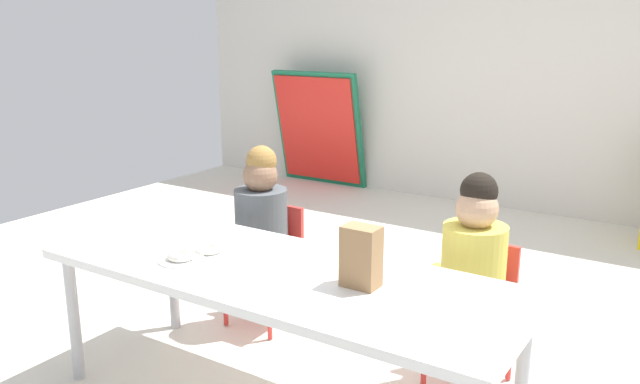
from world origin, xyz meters
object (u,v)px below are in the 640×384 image
Objects in this scene: folded_activity_table at (319,129)px; donut_powdered_loose at (209,248)px; donut_powdered_on_plate at (181,255)px; paper_plate_near_edge at (181,260)px; craft_table at (278,281)px; seated_child_middle_seat at (474,261)px; paper_bag_brown at (361,257)px; seated_child_near_camera at (262,219)px.

donut_powdered_loose is (1.57, -3.25, 0.07)m from folded_activity_table.
paper_plate_near_edge is at bearing 0.00° from donut_powdered_on_plate.
craft_table is 1.74× the size of folded_activity_table.
seated_child_middle_seat reaches higher than paper_bag_brown.
donut_powdered_on_plate is (-0.37, -0.14, 0.07)m from craft_table.
donut_powdered_loose is (0.02, 0.13, 0.01)m from paper_plate_near_edge.
paper_plate_near_edge is 1.65× the size of donut_powdered_loose.
folded_activity_table is at bearing 120.55° from craft_table.
seated_child_near_camera reaches higher than donut_powdered_loose.
paper_bag_brown reaches higher than paper_plate_near_edge.
seated_child_near_camera is 1.09m from seated_child_middle_seat.
donut_powdered_loose is (-0.91, -0.58, 0.05)m from seated_child_middle_seat.
craft_table is 10.50× the size of paper_plate_near_edge.
paper_bag_brown is at bearing 4.10° from craft_table.
folded_activity_table is 3.61m from donut_powdered_loose.
seated_child_near_camera is 4.17× the size of paper_bag_brown.
paper_plate_near_edge is (1.55, -3.39, 0.06)m from folded_activity_table.
craft_table is 17.30× the size of donut_powdered_on_plate.
donut_powdered_loose is at bearing 80.99° from paper_plate_near_edge.
paper_plate_near_edge is at bearing -77.78° from seated_child_near_camera.
seated_child_near_camera reaches higher than paper_plate_near_edge.
paper_bag_brown is at bearing 12.72° from donut_powdered_on_plate.
paper_plate_near_edge reaches higher than craft_table.
seated_child_middle_seat is at bearing 68.29° from paper_bag_brown.
seated_child_near_camera reaches higher than paper_bag_brown.
seated_child_near_camera is at bearing 102.22° from paper_plate_near_edge.
seated_child_near_camera is at bearing 147.46° from paper_bag_brown.
seated_child_near_camera is 0.73m from paper_plate_near_edge.
folded_activity_table is (-1.92, 3.25, -0.01)m from craft_table.
folded_activity_table reaches higher than paper_plate_near_edge.
seated_child_middle_seat is 1.08m from donut_powdered_loose.
folded_activity_table is at bearing 132.91° from seated_child_middle_seat.
folded_activity_table reaches higher than craft_table.
seated_child_middle_seat is 8.42× the size of donut_powdered_loose.
paper_bag_brown is at bearing -32.54° from seated_child_near_camera.
donut_powdered_on_plate is at bearing 0.00° from paper_plate_near_edge.
donut_powdered_on_plate is at bearing -77.78° from seated_child_near_camera.
paper_plate_near_edge is at bearing -142.56° from seated_child_middle_seat.
paper_plate_near_edge is 0.14m from donut_powdered_loose.
seated_child_middle_seat is (1.09, 0.00, 0.00)m from seated_child_near_camera.
folded_activity_table reaches higher than donut_powdered_loose.
craft_table is 0.78m from seated_child_near_camera.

